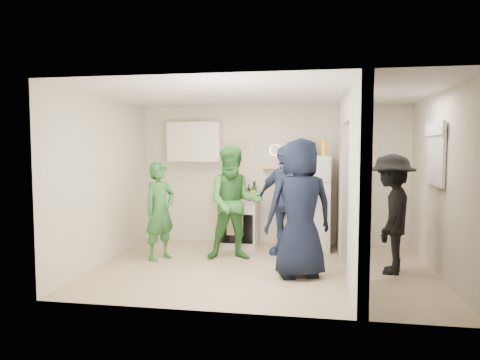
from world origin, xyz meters
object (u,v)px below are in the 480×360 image
object	(u,v)px
stove	(238,223)
wicker_basket	(305,151)
person_navy	(300,208)
person_nook	(391,214)
yellow_cup_stack_top	(324,148)
person_denim	(284,200)
fridge	(310,203)
person_green_center	(234,203)
person_green_left	(160,211)
blue_bowl	(305,144)

from	to	relation	value
stove	wicker_basket	xyz separation A→B (m)	(1.15, 0.02, 1.27)
person_navy	person_nook	xyz separation A→B (m)	(1.25, 0.41, -0.10)
stove	yellow_cup_stack_top	size ratio (longest dim) A/B	3.35
wicker_basket	person_denim	distance (m)	0.99
fridge	person_green_center	distance (m)	1.45
person_green_left	person_navy	bearing A→B (deg)	-75.59
person_green_left	person_navy	distance (m)	2.25
person_green_left	person_green_center	world-z (taller)	person_green_center
person_green_left	person_nook	distance (m)	3.42
yellow_cup_stack_top	fridge	bearing A→B (deg)	155.56
person_denim	person_nook	bearing A→B (deg)	2.42
stove	person_nook	bearing A→B (deg)	-28.09
fridge	person_denim	bearing A→B (deg)	-133.28
stove	blue_bowl	bearing A→B (deg)	0.99
person_denim	person_navy	distance (m)	1.24
wicker_basket	blue_bowl	bearing A→B (deg)	0.00
yellow_cup_stack_top	person_denim	bearing A→B (deg)	-151.85
person_navy	person_nook	distance (m)	1.32
person_green_center	person_denim	world-z (taller)	person_denim
person_green_center	person_navy	size ratio (longest dim) A/B	0.95
fridge	person_navy	xyz separation A→B (m)	(-0.14, -1.64, 0.13)
blue_bowl	person_green_center	world-z (taller)	blue_bowl
person_nook	stove	bearing A→B (deg)	-102.99
stove	wicker_basket	world-z (taller)	wicker_basket
person_navy	person_nook	world-z (taller)	person_navy
stove	person_green_center	xyz separation A→B (m)	(0.08, -0.89, 0.47)
person_green_center	person_nook	bearing A→B (deg)	-20.81
blue_bowl	person_navy	bearing A→B (deg)	-91.33
person_denim	yellow_cup_stack_top	bearing A→B (deg)	58.08
fridge	blue_bowl	distance (m)	1.02
stove	wicker_basket	bearing A→B (deg)	0.99
fridge	person_navy	distance (m)	1.66
fridge	blue_bowl	size ratio (longest dim) A/B	6.71
fridge	person_nook	distance (m)	1.66
stove	blue_bowl	size ratio (longest dim) A/B	3.49
stove	yellow_cup_stack_top	world-z (taller)	yellow_cup_stack_top
wicker_basket	person_navy	size ratio (longest dim) A/B	0.19
stove	person_green_left	size ratio (longest dim) A/B	0.55
person_nook	person_navy	bearing A→B (deg)	-56.67
stove	person_denim	distance (m)	1.07
fridge	person_denim	size ratio (longest dim) A/B	0.91
fridge	yellow_cup_stack_top	xyz separation A→B (m)	(0.22, -0.10, 0.93)
fridge	yellow_cup_stack_top	distance (m)	0.96
wicker_basket	person_nook	xyz separation A→B (m)	(1.21, -1.28, -0.85)
yellow_cup_stack_top	person_navy	distance (m)	1.78
yellow_cup_stack_top	blue_bowl	bearing A→B (deg)	154.89
wicker_basket	person_green_left	bearing A→B (deg)	-153.39
person_green_center	person_denim	bearing A→B (deg)	17.58
person_green_center	wicker_basket	bearing A→B (deg)	28.85
person_green_center	person_navy	world-z (taller)	person_navy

